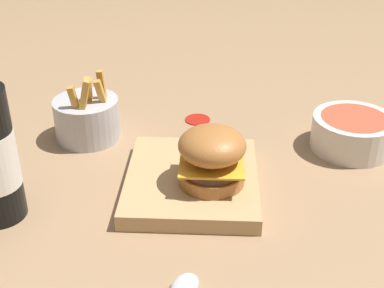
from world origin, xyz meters
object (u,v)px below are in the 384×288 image
at_px(fries_basket, 87,118).
at_px(side_bowl, 353,132).
at_px(serving_board, 192,181).
at_px(burger, 212,156).

xyz_separation_m(fries_basket, side_bowl, (-0.01, -0.44, -0.01)).
bearing_deg(serving_board, fries_basket, 52.04).
distance_m(burger, fries_basket, 0.27).
bearing_deg(side_bowl, fries_basket, 88.17).
height_order(burger, side_bowl, burger).
xyz_separation_m(serving_board, fries_basket, (0.14, 0.18, 0.03)).
relative_size(serving_board, fries_basket, 1.81).
relative_size(serving_board, side_bowl, 1.62).
distance_m(serving_board, burger, 0.06).
bearing_deg(burger, side_bowl, -57.08).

